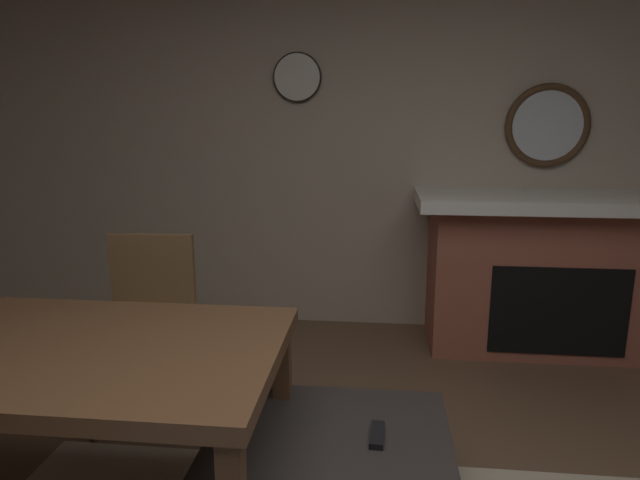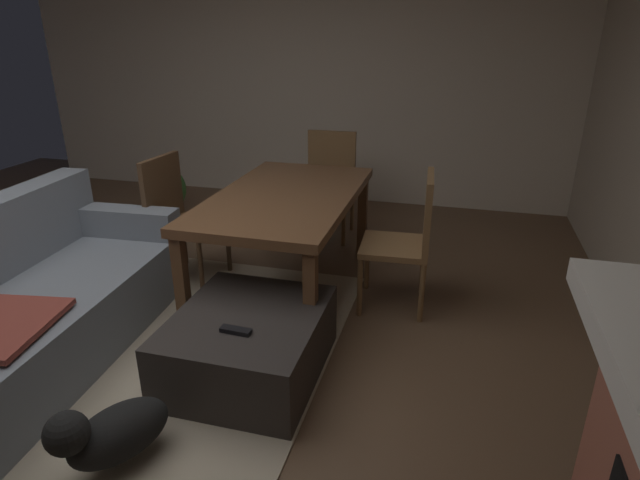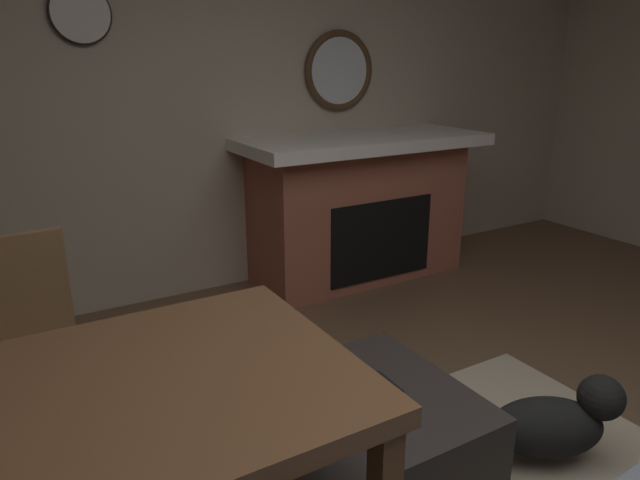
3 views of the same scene
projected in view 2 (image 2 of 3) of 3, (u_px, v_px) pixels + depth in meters
The scene contains 12 objects.
floor at pixel (111, 377), 2.84m from camera, with size 8.57×8.57×0.00m, color brown.
wall_right_window_side at pixel (300, 80), 5.55m from camera, with size 0.12×6.24×2.54m, color beige.
area_rug at pixel (154, 355), 3.02m from camera, with size 2.60×2.00×0.01m, color tan.
couch at pixel (25, 309), 2.91m from camera, with size 2.02×0.99×0.86m.
ottoman_coffee_table at pixel (249, 344), 2.81m from camera, with size 0.89×0.76×0.37m, color #2D2826.
tv_remote at pixel (236, 330), 2.57m from camera, with size 0.05×0.16×0.02m, color black.
dining_table at pixel (286, 204), 3.54m from camera, with size 1.65×0.91×0.74m.
dining_chair_north at pixel (177, 212), 3.80m from camera, with size 0.47×0.47×0.93m.
dining_chair_south at pixel (409, 234), 3.39m from camera, with size 0.47×0.47×0.93m.
dining_chair_east at pixel (329, 178), 4.68m from camera, with size 0.45×0.45×0.93m.
potted_plant at pixel (165, 190), 5.14m from camera, with size 0.41×0.41×0.53m.
small_dog at pixel (111, 433), 2.18m from camera, with size 0.52×0.42×0.34m.
Camera 2 is at (-1.96, -1.72, 1.77)m, focal length 29.06 mm.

